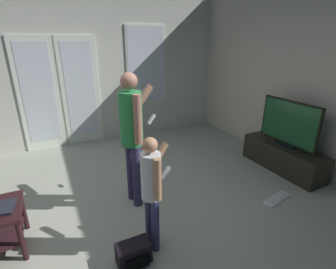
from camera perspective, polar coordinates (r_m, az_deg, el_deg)
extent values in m
cube|color=#9EA291|center=(3.13, -12.64, -18.44)|extent=(6.23, 5.29, 0.02)
cube|color=beige|center=(5.06, -21.72, 13.68)|extent=(6.23, 0.06, 2.88)
cube|color=white|center=(5.06, -27.12, 7.67)|extent=(0.68, 0.02, 2.04)
cube|color=silver|center=(5.04, -27.21, 8.19)|extent=(0.52, 0.01, 1.74)
cube|color=white|center=(5.10, -19.07, 8.90)|extent=(0.68, 0.02, 2.04)
cube|color=silver|center=(5.08, -19.11, 9.43)|extent=(0.52, 0.01, 1.74)
cube|color=white|center=(5.37, -4.99, 15.31)|extent=(0.83, 0.02, 1.55)
cube|color=silver|center=(5.36, -4.93, 15.30)|extent=(0.77, 0.01, 1.49)
cube|color=beige|center=(4.32, 29.91, 11.42)|extent=(0.06, 5.29, 2.88)
cylinder|color=black|center=(2.84, -30.10, -20.11)|extent=(0.05, 0.05, 0.42)
cylinder|color=black|center=(3.21, -29.82, -14.94)|extent=(0.05, 0.05, 0.42)
cube|color=black|center=(4.36, 24.51, -4.69)|extent=(0.42, 1.30, 0.41)
cube|color=black|center=(4.04, 31.48, -7.70)|extent=(0.35, 0.02, 0.23)
cube|color=black|center=(4.28, 24.95, -1.98)|extent=(0.08, 0.34, 0.04)
cube|color=black|center=(4.17, 25.67, 2.46)|extent=(0.04, 0.97, 0.66)
cube|color=#194C28|center=(4.15, 25.51, 2.43)|extent=(0.00, 0.92, 0.61)
cylinder|color=#342E55|center=(3.09, -7.00, -9.42)|extent=(0.11, 0.11, 0.79)
cylinder|color=#342E55|center=(3.23, -8.35, -8.10)|extent=(0.11, 0.11, 0.79)
cylinder|color=#2B8A44|center=(2.88, -8.36, 3.53)|extent=(0.26, 0.26, 0.62)
sphere|color=#A26D58|center=(2.78, -8.82, 11.84)|extent=(0.19, 0.19, 0.19)
cylinder|color=#A26D58|center=(2.72, -6.87, 3.31)|extent=(0.09, 0.09, 0.55)
cylinder|color=#A26D58|center=(3.08, -6.77, 6.67)|extent=(0.43, 0.13, 0.47)
cube|color=white|center=(3.21, -3.75, 3.51)|extent=(0.12, 0.05, 0.13)
cylinder|color=#35355B|center=(2.55, -2.89, -19.88)|extent=(0.08, 0.08, 0.57)
cylinder|color=#35355B|center=(2.63, -4.27, -18.36)|extent=(0.08, 0.08, 0.57)
cylinder|color=silver|center=(2.30, -3.88, -9.38)|extent=(0.19, 0.19, 0.44)
sphere|color=tan|center=(2.16, -4.07, -2.40)|extent=(0.14, 0.14, 0.14)
cylinder|color=tan|center=(2.19, -2.32, -10.23)|extent=(0.06, 0.06, 0.39)
cylinder|color=tan|center=(2.41, -2.87, -6.10)|extent=(0.29, 0.09, 0.36)
cube|color=white|center=(2.54, -0.48, -8.68)|extent=(0.11, 0.05, 0.13)
cube|color=black|center=(2.58, -7.79, -24.96)|extent=(0.31, 0.17, 0.20)
cube|color=black|center=(2.53, -6.87, -26.95)|extent=(0.22, 0.04, 0.10)
cube|color=white|center=(3.65, 23.41, -13.17)|extent=(0.46, 0.21, 0.02)
cube|color=silver|center=(3.64, 23.44, -13.02)|extent=(0.41, 0.17, 0.00)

